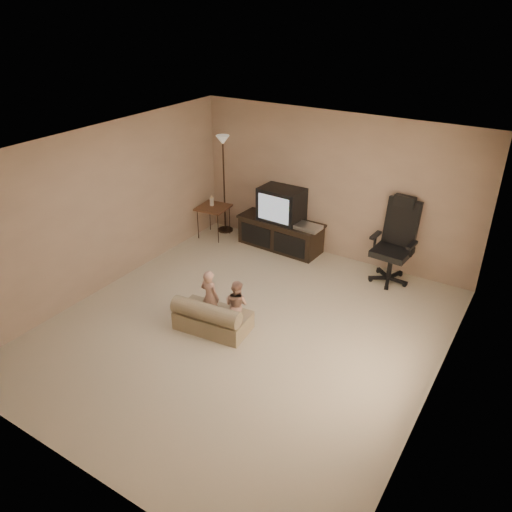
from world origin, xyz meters
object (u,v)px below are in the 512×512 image
at_px(side_table, 213,208).
at_px(child_sofa, 211,318).
at_px(office_chair, 394,252).
at_px(floor_lamp, 223,163).
at_px(toddler_right, 237,304).
at_px(toddler_left, 210,297).
at_px(tv_stand, 281,224).

bearing_deg(side_table, child_sofa, -54.19).
relative_size(office_chair, floor_lamp, 0.74).
height_order(office_chair, side_table, office_chair).
relative_size(side_table, floor_lamp, 0.44).
distance_m(floor_lamp, child_sofa, 3.49).
bearing_deg(child_sofa, toddler_right, 39.13).
bearing_deg(toddler_right, floor_lamp, -49.64).
distance_m(office_chair, toddler_right, 2.78).
distance_m(office_chair, child_sofa, 3.14).
xyz_separation_m(side_table, floor_lamp, (0.04, 0.32, 0.78)).
relative_size(side_table, toddler_left, 1.00).
distance_m(child_sofa, toddler_left, 0.29).
height_order(floor_lamp, toddler_right, floor_lamp).
xyz_separation_m(floor_lamp, child_sofa, (1.74, -2.79, -1.17)).
height_order(floor_lamp, child_sofa, floor_lamp).
height_order(side_table, toddler_left, toddler_left).
distance_m(tv_stand, floor_lamp, 1.56).
xyz_separation_m(side_table, child_sofa, (1.78, -2.47, -0.39)).
height_order(tv_stand, side_table, tv_stand).
bearing_deg(tv_stand, floor_lamp, -179.82).
relative_size(child_sofa, toddler_right, 1.45).
relative_size(floor_lamp, toddler_left, 2.29).
bearing_deg(tv_stand, office_chair, 1.33).
bearing_deg(toddler_left, office_chair, -121.96).
xyz_separation_m(tv_stand, office_chair, (2.08, -0.05, 0.03)).
relative_size(office_chair, toddler_right, 1.90).
bearing_deg(child_sofa, office_chair, 52.43).
bearing_deg(floor_lamp, child_sofa, -57.97).
bearing_deg(toddler_left, toddler_right, -162.36).
relative_size(side_table, child_sofa, 0.77).
xyz_separation_m(toddler_left, toddler_right, (0.38, 0.10, -0.05)).
xyz_separation_m(side_table, toddler_left, (1.65, -2.31, -0.18)).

